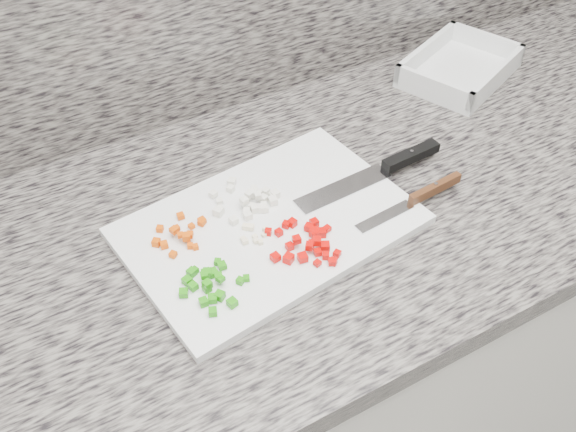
% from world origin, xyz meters
% --- Properties ---
extents(cabinet, '(3.92, 0.62, 0.86)m').
position_xyz_m(cabinet, '(0.00, 1.44, 0.43)').
color(cabinet, silver).
rests_on(cabinet, ground).
extents(countertop, '(3.96, 0.64, 0.04)m').
position_xyz_m(countertop, '(0.00, 1.44, 0.88)').
color(countertop, '#69635C').
rests_on(countertop, cabinet).
extents(cutting_board, '(0.44, 0.32, 0.01)m').
position_xyz_m(cutting_board, '(-0.07, 1.42, 0.91)').
color(cutting_board, white).
rests_on(cutting_board, countertop).
extents(carrot_pile, '(0.09, 0.08, 0.02)m').
position_xyz_m(carrot_pile, '(-0.20, 1.45, 0.92)').
color(carrot_pile, '#D44A04').
rests_on(carrot_pile, cutting_board).
extents(onion_pile, '(0.11, 0.09, 0.02)m').
position_xyz_m(onion_pile, '(-0.08, 1.47, 0.92)').
color(onion_pile, white).
rests_on(onion_pile, cutting_board).
extents(green_pepper_pile, '(0.10, 0.09, 0.02)m').
position_xyz_m(green_pepper_pile, '(-0.20, 1.35, 0.92)').
color(green_pepper_pile, '#21870C').
rests_on(green_pepper_pile, cutting_board).
extents(red_pepper_pile, '(0.10, 0.11, 0.02)m').
position_xyz_m(red_pepper_pile, '(-0.05, 1.35, 0.92)').
color(red_pepper_pile, '#C50602').
rests_on(red_pepper_pile, cutting_board).
extents(garlic_pile, '(0.05, 0.05, 0.01)m').
position_xyz_m(garlic_pile, '(-0.11, 1.40, 0.92)').
color(garlic_pile, '#F5E8BD').
rests_on(garlic_pile, cutting_board).
extents(chef_knife, '(0.27, 0.05, 0.02)m').
position_xyz_m(chef_knife, '(0.15, 1.43, 0.92)').
color(chef_knife, silver).
rests_on(chef_knife, cutting_board).
extents(paring_knife, '(0.20, 0.03, 0.02)m').
position_xyz_m(paring_knife, '(0.15, 1.35, 0.92)').
color(paring_knife, silver).
rests_on(paring_knife, cutting_board).
extents(tray, '(0.27, 0.23, 0.05)m').
position_xyz_m(tray, '(0.45, 1.61, 0.92)').
color(tray, silver).
rests_on(tray, countertop).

